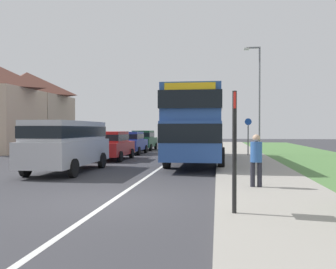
{
  "coord_description": "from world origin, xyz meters",
  "views": [
    {
      "loc": [
        2.66,
        -8.95,
        1.83
      ],
      "look_at": [
        0.63,
        6.04,
        1.6
      ],
      "focal_mm": 39.22,
      "sensor_mm": 36.0,
      "label": 1
    }
  ],
  "objects_px": {
    "pedestrian_at_stop": "(256,158)",
    "double_decker_bus": "(197,123)",
    "parked_van_silver": "(68,142)",
    "parked_car_dark_green": "(144,139)",
    "bus_stop_sign": "(234,143)",
    "street_lamp_mid": "(258,93)",
    "cycle_route_sign": "(248,135)",
    "parked_car_red": "(111,144)",
    "parked_car_blue": "(130,142)"
  },
  "relations": [
    {
      "from": "parked_car_dark_green",
      "to": "pedestrian_at_stop",
      "type": "distance_m",
      "value": 21.34
    },
    {
      "from": "parked_car_blue",
      "to": "parked_car_dark_green",
      "type": "xyz_separation_m",
      "value": [
        0.03,
        4.83,
        0.03
      ]
    },
    {
      "from": "parked_car_dark_green",
      "to": "cycle_route_sign",
      "type": "xyz_separation_m",
      "value": [
        8.31,
        -6.76,
        0.5
      ]
    },
    {
      "from": "double_decker_bus",
      "to": "parked_car_dark_green",
      "type": "distance_m",
      "value": 12.35
    },
    {
      "from": "parked_car_blue",
      "to": "bus_stop_sign",
      "type": "bearing_deg",
      "value": -70.26
    },
    {
      "from": "cycle_route_sign",
      "to": "pedestrian_at_stop",
      "type": "bearing_deg",
      "value": -93.65
    },
    {
      "from": "pedestrian_at_stop",
      "to": "cycle_route_sign",
      "type": "xyz_separation_m",
      "value": [
        0.84,
        13.24,
        0.45
      ]
    },
    {
      "from": "bus_stop_sign",
      "to": "cycle_route_sign",
      "type": "height_order",
      "value": "bus_stop_sign"
    },
    {
      "from": "parked_car_dark_green",
      "to": "cycle_route_sign",
      "type": "distance_m",
      "value": 10.72
    },
    {
      "from": "parked_car_dark_green",
      "to": "bus_stop_sign",
      "type": "height_order",
      "value": "bus_stop_sign"
    },
    {
      "from": "parked_car_blue",
      "to": "parked_car_dark_green",
      "type": "relative_size",
      "value": 1.02
    },
    {
      "from": "pedestrian_at_stop",
      "to": "double_decker_bus",
      "type": "bearing_deg",
      "value": 103.98
    },
    {
      "from": "parked_car_red",
      "to": "double_decker_bus",
      "type": "bearing_deg",
      "value": -11.21
    },
    {
      "from": "parked_car_blue",
      "to": "parked_car_dark_green",
      "type": "height_order",
      "value": "parked_car_dark_green"
    },
    {
      "from": "pedestrian_at_stop",
      "to": "street_lamp_mid",
      "type": "distance_m",
      "value": 15.31
    },
    {
      "from": "pedestrian_at_stop",
      "to": "bus_stop_sign",
      "type": "bearing_deg",
      "value": -102.76
    },
    {
      "from": "parked_van_silver",
      "to": "parked_car_dark_green",
      "type": "distance_m",
      "value": 16.22
    },
    {
      "from": "parked_car_red",
      "to": "pedestrian_at_stop",
      "type": "height_order",
      "value": "parked_car_red"
    },
    {
      "from": "double_decker_bus",
      "to": "parked_car_red",
      "type": "height_order",
      "value": "double_decker_bus"
    },
    {
      "from": "parked_car_red",
      "to": "street_lamp_mid",
      "type": "bearing_deg",
      "value": 28.83
    },
    {
      "from": "parked_van_silver",
      "to": "double_decker_bus",
      "type": "bearing_deg",
      "value": 44.32
    },
    {
      "from": "bus_stop_sign",
      "to": "street_lamp_mid",
      "type": "bearing_deg",
      "value": 82.48
    },
    {
      "from": "parked_van_silver",
      "to": "bus_stop_sign",
      "type": "height_order",
      "value": "bus_stop_sign"
    },
    {
      "from": "double_decker_bus",
      "to": "cycle_route_sign",
      "type": "distance_m",
      "value": 5.37
    },
    {
      "from": "parked_van_silver",
      "to": "parked_car_dark_green",
      "type": "relative_size",
      "value": 1.34
    },
    {
      "from": "parked_van_silver",
      "to": "parked_car_blue",
      "type": "relative_size",
      "value": 1.32
    },
    {
      "from": "parked_van_silver",
      "to": "pedestrian_at_stop",
      "type": "distance_m",
      "value": 8.35
    },
    {
      "from": "parked_car_dark_green",
      "to": "bus_stop_sign",
      "type": "xyz_separation_m",
      "value": [
        6.67,
        -23.5,
        0.62
      ]
    },
    {
      "from": "parked_car_red",
      "to": "street_lamp_mid",
      "type": "height_order",
      "value": "street_lamp_mid"
    },
    {
      "from": "double_decker_bus",
      "to": "bus_stop_sign",
      "type": "height_order",
      "value": "double_decker_bus"
    },
    {
      "from": "parked_van_silver",
      "to": "pedestrian_at_stop",
      "type": "relative_size",
      "value": 3.32
    },
    {
      "from": "street_lamp_mid",
      "to": "parked_van_silver",
      "type": "bearing_deg",
      "value": -129.3
    },
    {
      "from": "parked_car_dark_green",
      "to": "bus_stop_sign",
      "type": "relative_size",
      "value": 1.58
    },
    {
      "from": "bus_stop_sign",
      "to": "street_lamp_mid",
      "type": "distance_m",
      "value": 18.72
    },
    {
      "from": "parked_car_blue",
      "to": "street_lamp_mid",
      "type": "bearing_deg",
      "value": -1.97
    },
    {
      "from": "parked_van_silver",
      "to": "cycle_route_sign",
      "type": "bearing_deg",
      "value": 48.81
    },
    {
      "from": "parked_car_red",
      "to": "street_lamp_mid",
      "type": "relative_size",
      "value": 0.58
    },
    {
      "from": "parked_van_silver",
      "to": "parked_car_dark_green",
      "type": "xyz_separation_m",
      "value": [
        -0.02,
        16.22,
        -0.36
      ]
    },
    {
      "from": "bus_stop_sign",
      "to": "parked_van_silver",
      "type": "bearing_deg",
      "value": 132.42
    },
    {
      "from": "cycle_route_sign",
      "to": "parked_van_silver",
      "type": "bearing_deg",
      "value": -131.19
    },
    {
      "from": "parked_van_silver",
      "to": "parked_car_red",
      "type": "height_order",
      "value": "parked_van_silver"
    },
    {
      "from": "bus_stop_sign",
      "to": "cycle_route_sign",
      "type": "xyz_separation_m",
      "value": [
        1.64,
        16.74,
        -0.11
      ]
    },
    {
      "from": "double_decker_bus",
      "to": "street_lamp_mid",
      "type": "relative_size",
      "value": 1.52
    },
    {
      "from": "parked_car_blue",
      "to": "cycle_route_sign",
      "type": "relative_size",
      "value": 1.66
    },
    {
      "from": "parked_car_dark_green",
      "to": "cycle_route_sign",
      "type": "relative_size",
      "value": 1.63
    },
    {
      "from": "parked_car_dark_green",
      "to": "pedestrian_at_stop",
      "type": "bearing_deg",
      "value": -69.54
    },
    {
      "from": "parked_car_red",
      "to": "bus_stop_sign",
      "type": "height_order",
      "value": "bus_stop_sign"
    },
    {
      "from": "parked_car_red",
      "to": "parked_car_blue",
      "type": "xyz_separation_m",
      "value": [
        -0.12,
        5.27,
        -0.03
      ]
    },
    {
      "from": "pedestrian_at_stop",
      "to": "cycle_route_sign",
      "type": "relative_size",
      "value": 0.66
    },
    {
      "from": "double_decker_bus",
      "to": "cycle_route_sign",
      "type": "xyz_separation_m",
      "value": [
        3.05,
        4.36,
        -0.72
      ]
    }
  ]
}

